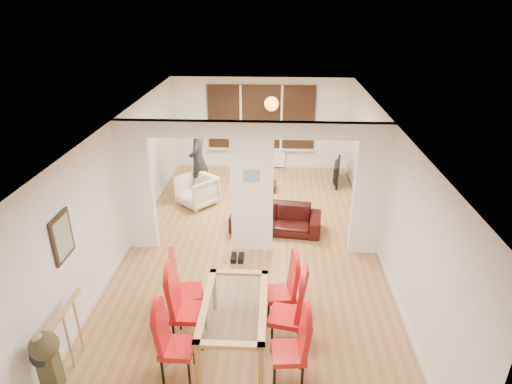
# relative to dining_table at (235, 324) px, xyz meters

# --- Properties ---
(floor) EXTENTS (5.00, 9.00, 0.01)m
(floor) POSITION_rel_dining_table_xyz_m (0.09, 2.63, -0.37)
(floor) COLOR #A37342
(floor) RESTS_ON ground
(room_walls) EXTENTS (5.00, 9.00, 2.60)m
(room_walls) POSITION_rel_dining_table_xyz_m (0.09, 2.63, 0.93)
(room_walls) COLOR silver
(room_walls) RESTS_ON floor
(divider_wall) EXTENTS (5.00, 0.18, 2.60)m
(divider_wall) POSITION_rel_dining_table_xyz_m (0.09, 2.63, 0.93)
(divider_wall) COLOR white
(divider_wall) RESTS_ON floor
(bay_window_blinds) EXTENTS (3.00, 0.08, 1.80)m
(bay_window_blinds) POSITION_rel_dining_table_xyz_m (0.09, 7.07, 1.13)
(bay_window_blinds) COLOR black
(bay_window_blinds) RESTS_ON room_walls
(radiator) EXTENTS (1.40, 0.08, 0.50)m
(radiator) POSITION_rel_dining_table_xyz_m (0.09, 7.03, -0.07)
(radiator) COLOR white
(radiator) RESTS_ON floor
(pendant_light) EXTENTS (0.36, 0.36, 0.36)m
(pendant_light) POSITION_rel_dining_table_xyz_m (0.39, 5.93, 1.78)
(pendant_light) COLOR orange
(pendant_light) RESTS_ON room_walls
(stair_newel) EXTENTS (0.40, 1.20, 1.10)m
(stair_newel) POSITION_rel_dining_table_xyz_m (-2.16, -0.57, 0.18)
(stair_newel) COLOR tan
(stair_newel) RESTS_ON floor
(wall_poster) EXTENTS (0.04, 0.52, 0.67)m
(wall_poster) POSITION_rel_dining_table_xyz_m (-2.38, 0.23, 1.23)
(wall_poster) COLOR gray
(wall_poster) RESTS_ON room_walls
(pillar_photo) EXTENTS (0.30, 0.03, 0.25)m
(pillar_photo) POSITION_rel_dining_table_xyz_m (0.09, 2.53, 1.23)
(pillar_photo) COLOR #4C8CD8
(pillar_photo) RESTS_ON divider_wall
(dining_table) EXTENTS (0.90, 1.60, 0.75)m
(dining_table) POSITION_rel_dining_table_xyz_m (0.00, 0.00, 0.00)
(dining_table) COLOR #9F6D3A
(dining_table) RESTS_ON floor
(dining_chair_la) EXTENTS (0.43, 0.43, 1.06)m
(dining_chair_la) POSITION_rel_dining_table_xyz_m (-0.70, -0.56, 0.16)
(dining_chair_la) COLOR #A71113
(dining_chair_la) RESTS_ON floor
(dining_chair_lb) EXTENTS (0.48, 0.48, 1.19)m
(dining_chair_lb) POSITION_rel_dining_table_xyz_m (-0.66, 0.07, 0.22)
(dining_chair_lb) COLOR #A71113
(dining_chair_lb) RESTS_ON floor
(dining_chair_lc) EXTENTS (0.50, 0.50, 1.08)m
(dining_chair_lc) POSITION_rel_dining_table_xyz_m (-0.78, 0.58, 0.16)
(dining_chair_lc) COLOR #A71113
(dining_chair_lc) RESTS_ON floor
(dining_chair_ra) EXTENTS (0.47, 0.47, 1.08)m
(dining_chair_ra) POSITION_rel_dining_table_xyz_m (0.75, -0.58, 0.16)
(dining_chair_ra) COLOR #A71113
(dining_chair_ra) RESTS_ON floor
(dining_chair_rb) EXTENTS (0.55, 0.55, 1.16)m
(dining_chair_rb) POSITION_rel_dining_table_xyz_m (0.72, 0.07, 0.20)
(dining_chair_rb) COLOR #A71113
(dining_chair_rb) RESTS_ON floor
(dining_chair_rc) EXTENTS (0.50, 0.50, 1.08)m
(dining_chair_rc) POSITION_rel_dining_table_xyz_m (0.64, 0.62, 0.17)
(dining_chair_rc) COLOR #A71113
(dining_chair_rc) RESTS_ON floor
(sofa) EXTENTS (1.98, 0.96, 0.56)m
(sofa) POSITION_rel_dining_table_xyz_m (0.56, 3.39, -0.09)
(sofa) COLOR black
(sofa) RESTS_ON floor
(armchair) EXTENTS (1.12, 1.13, 0.73)m
(armchair) POSITION_rel_dining_table_xyz_m (-1.34, 4.52, -0.01)
(armchair) COLOR beige
(armchair) RESTS_ON floor
(person) EXTENTS (0.73, 0.52, 1.88)m
(person) POSITION_rel_dining_table_xyz_m (-1.37, 5.07, 0.56)
(person) COLOR black
(person) RESTS_ON floor
(television) EXTENTS (1.08, 0.32, 0.61)m
(television) POSITION_rel_dining_table_xyz_m (2.09, 6.06, -0.07)
(television) COLOR black
(television) RESTS_ON floor
(coffee_table) EXTENTS (0.93, 0.48, 0.21)m
(coffee_table) POSITION_rel_dining_table_xyz_m (0.10, 5.41, -0.27)
(coffee_table) COLOR black
(coffee_table) RESTS_ON floor
(bottle) EXTENTS (0.07, 0.07, 0.27)m
(bottle) POSITION_rel_dining_table_xyz_m (0.02, 5.42, -0.03)
(bottle) COLOR #143F19
(bottle) RESTS_ON coffee_table
(bowl) EXTENTS (0.23, 0.23, 0.06)m
(bowl) POSITION_rel_dining_table_xyz_m (0.05, 5.43, -0.13)
(bowl) COLOR black
(bowl) RESTS_ON coffee_table
(shoes) EXTENTS (0.24, 0.26, 0.10)m
(shoes) POSITION_rel_dining_table_xyz_m (-0.16, 2.17, -0.32)
(shoes) COLOR black
(shoes) RESTS_ON floor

